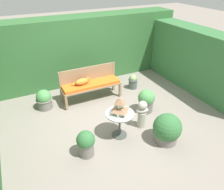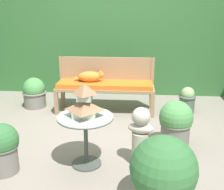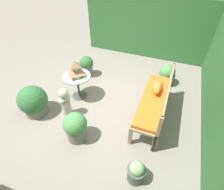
{
  "view_description": "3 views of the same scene",
  "coord_description": "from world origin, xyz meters",
  "px_view_note": "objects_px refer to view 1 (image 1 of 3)",
  "views": [
    {
      "loc": [
        -1.91,
        -3.93,
        3.12
      ],
      "look_at": [
        0.07,
        0.08,
        0.51
      ],
      "focal_mm": 35.0,
      "sensor_mm": 36.0,
      "label": 1
    },
    {
      "loc": [
        0.35,
        -3.43,
        1.66
      ],
      "look_at": [
        0.03,
        0.34,
        0.47
      ],
      "focal_mm": 45.0,
      "sensor_mm": 36.0,
      "label": 2
    },
    {
      "loc": [
        2.38,
        1.05,
        2.73
      ],
      "look_at": [
        -0.09,
        0.09,
        0.36
      ],
      "focal_mm": 28.0,
      "sensor_mm": 36.0,
      "label": 3
    }
  ],
  "objects_px": {
    "patio_table": "(120,118)",
    "potted_plant_bench_right": "(44,100)",
    "potted_plant_bench_left": "(133,82)",
    "pagoda_birdhouse": "(120,107)",
    "potted_plant_hedge_corner": "(146,101)",
    "cat": "(82,82)",
    "garden_bench": "(91,85)",
    "potted_plant_path_edge": "(86,143)",
    "potted_plant_table_far": "(167,129)",
    "garden_bust": "(142,113)"
  },
  "relations": [
    {
      "from": "garden_bench",
      "to": "pagoda_birdhouse",
      "type": "relative_size",
      "value": 4.47
    },
    {
      "from": "garden_bust",
      "to": "potted_plant_hedge_corner",
      "type": "bearing_deg",
      "value": 60.2
    },
    {
      "from": "patio_table",
      "to": "cat",
      "type": "bearing_deg",
      "value": 97.36
    },
    {
      "from": "garden_bust",
      "to": "potted_plant_table_far",
      "type": "xyz_separation_m",
      "value": [
        0.19,
        -0.63,
        -0.05
      ]
    },
    {
      "from": "garden_bust",
      "to": "potted_plant_path_edge",
      "type": "bearing_deg",
      "value": -156.87
    },
    {
      "from": "potted_plant_bench_left",
      "to": "cat",
      "type": "bearing_deg",
      "value": -178.4
    },
    {
      "from": "potted_plant_bench_right",
      "to": "garden_bust",
      "type": "bearing_deg",
      "value": -43.94
    },
    {
      "from": "garden_bust",
      "to": "garden_bench",
      "type": "bearing_deg",
      "value": 121.63
    },
    {
      "from": "garden_bench",
      "to": "pagoda_birdhouse",
      "type": "xyz_separation_m",
      "value": [
        -0.02,
        -1.65,
        0.29
      ]
    },
    {
      "from": "potted_plant_bench_right",
      "to": "potted_plant_bench_left",
      "type": "relative_size",
      "value": 1.19
    },
    {
      "from": "potted_plant_table_far",
      "to": "potted_plant_hedge_corner",
      "type": "distance_m",
      "value": 1.14
    },
    {
      "from": "pagoda_birdhouse",
      "to": "potted_plant_bench_left",
      "type": "bearing_deg",
      "value": 51.54
    },
    {
      "from": "garden_bench",
      "to": "potted_plant_path_edge",
      "type": "xyz_separation_m",
      "value": [
        -0.86,
        -1.87,
        -0.14
      ]
    },
    {
      "from": "potted_plant_bench_right",
      "to": "potted_plant_hedge_corner",
      "type": "relative_size",
      "value": 0.88
    },
    {
      "from": "potted_plant_hedge_corner",
      "to": "potted_plant_bench_left",
      "type": "bearing_deg",
      "value": 73.95
    },
    {
      "from": "patio_table",
      "to": "potted_plant_bench_left",
      "type": "xyz_separation_m",
      "value": [
        1.36,
        1.71,
        -0.23
      ]
    },
    {
      "from": "patio_table",
      "to": "garden_bust",
      "type": "height_order",
      "value": "garden_bust"
    },
    {
      "from": "potted_plant_table_far",
      "to": "potted_plant_bench_left",
      "type": "relative_size",
      "value": 1.48
    },
    {
      "from": "pagoda_birdhouse",
      "to": "potted_plant_hedge_corner",
      "type": "xyz_separation_m",
      "value": [
        1.02,
        0.52,
        -0.42
      ]
    },
    {
      "from": "pagoda_birdhouse",
      "to": "potted_plant_path_edge",
      "type": "height_order",
      "value": "pagoda_birdhouse"
    },
    {
      "from": "potted_plant_hedge_corner",
      "to": "potted_plant_path_edge",
      "type": "height_order",
      "value": "potted_plant_hedge_corner"
    },
    {
      "from": "garden_bench",
      "to": "potted_plant_table_far",
      "type": "height_order",
      "value": "potted_plant_table_far"
    },
    {
      "from": "potted_plant_bench_right",
      "to": "potted_plant_bench_left",
      "type": "xyz_separation_m",
      "value": [
        2.57,
        -0.07,
        -0.03
      ]
    },
    {
      "from": "garden_bench",
      "to": "potted_plant_path_edge",
      "type": "distance_m",
      "value": 2.06
    },
    {
      "from": "potted_plant_bench_right",
      "to": "potted_plant_table_far",
      "type": "height_order",
      "value": "potted_plant_table_far"
    },
    {
      "from": "patio_table",
      "to": "potted_plant_bench_right",
      "type": "xyz_separation_m",
      "value": [
        -1.21,
        1.78,
        -0.2
      ]
    },
    {
      "from": "cat",
      "to": "potted_plant_bench_right",
      "type": "xyz_separation_m",
      "value": [
        -1.0,
        0.11,
        -0.34
      ]
    },
    {
      "from": "pagoda_birdhouse",
      "to": "potted_plant_path_edge",
      "type": "distance_m",
      "value": 0.96
    },
    {
      "from": "potted_plant_bench_right",
      "to": "cat",
      "type": "bearing_deg",
      "value": -6.48
    },
    {
      "from": "garden_bust",
      "to": "potted_plant_hedge_corner",
      "type": "height_order",
      "value": "garden_bust"
    },
    {
      "from": "potted_plant_hedge_corner",
      "to": "potted_plant_bench_left",
      "type": "relative_size",
      "value": 1.35
    },
    {
      "from": "patio_table",
      "to": "potted_plant_path_edge",
      "type": "height_order",
      "value": "patio_table"
    },
    {
      "from": "potted_plant_table_far",
      "to": "pagoda_birdhouse",
      "type": "bearing_deg",
      "value": 142.65
    },
    {
      "from": "garden_bust",
      "to": "pagoda_birdhouse",
      "type": "bearing_deg",
      "value": -162.86
    },
    {
      "from": "garden_bench",
      "to": "potted_plant_hedge_corner",
      "type": "height_order",
      "value": "potted_plant_hedge_corner"
    },
    {
      "from": "cat",
      "to": "potted_plant_hedge_corner",
      "type": "distance_m",
      "value": 1.7
    },
    {
      "from": "potted_plant_bench_right",
      "to": "potted_plant_hedge_corner",
      "type": "bearing_deg",
      "value": -29.34
    },
    {
      "from": "pagoda_birdhouse",
      "to": "potted_plant_table_far",
      "type": "bearing_deg",
      "value": -37.35
    },
    {
      "from": "pagoda_birdhouse",
      "to": "potted_plant_hedge_corner",
      "type": "relative_size",
      "value": 0.6
    },
    {
      "from": "pagoda_birdhouse",
      "to": "potted_plant_path_edge",
      "type": "xyz_separation_m",
      "value": [
        -0.83,
        -0.22,
        -0.44
      ]
    },
    {
      "from": "potted_plant_bench_right",
      "to": "potted_plant_bench_left",
      "type": "height_order",
      "value": "potted_plant_bench_right"
    },
    {
      "from": "potted_plant_path_edge",
      "to": "cat",
      "type": "bearing_deg",
      "value": 71.85
    },
    {
      "from": "garden_bench",
      "to": "potted_plant_bench_left",
      "type": "distance_m",
      "value": 1.35
    },
    {
      "from": "potted_plant_bench_left",
      "to": "potted_plant_path_edge",
      "type": "relative_size",
      "value": 0.8
    },
    {
      "from": "potted_plant_bench_right",
      "to": "potted_plant_path_edge",
      "type": "xyz_separation_m",
      "value": [
        0.38,
        -1.99,
        0.04
      ]
    },
    {
      "from": "pagoda_birdhouse",
      "to": "potted_plant_path_edge",
      "type": "relative_size",
      "value": 0.66
    },
    {
      "from": "potted_plant_hedge_corner",
      "to": "garden_bench",
      "type": "bearing_deg",
      "value": 131.3
    },
    {
      "from": "garden_bust",
      "to": "potted_plant_table_far",
      "type": "distance_m",
      "value": 0.66
    },
    {
      "from": "cat",
      "to": "potted_plant_bench_left",
      "type": "height_order",
      "value": "cat"
    },
    {
      "from": "garden_bust",
      "to": "potted_plant_path_edge",
      "type": "distance_m",
      "value": 1.44
    }
  ]
}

